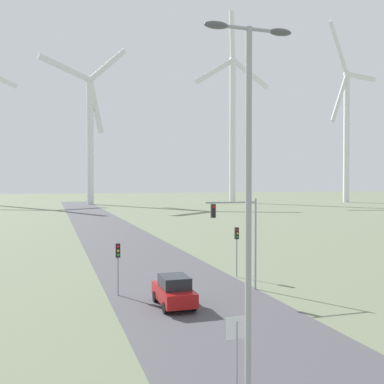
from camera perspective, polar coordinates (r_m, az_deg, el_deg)
name	(u,v)px	position (r m, az deg, el deg)	size (l,w,h in m)	color
road_surface	(123,241)	(56.33, -8.80, -6.22)	(10.00, 240.00, 0.01)	#47474C
streetlamp	(248,189)	(12.71, 7.18, 0.40)	(2.65, 0.32, 11.68)	#93999E
stop_sign_near	(237,338)	(16.73, 5.72, -17.97)	(0.81, 0.07, 2.56)	#93999E
traffic_light_post_near_left	(118,257)	(29.55, -9.39, -8.18)	(0.28, 0.34, 3.36)	#93999E
traffic_light_post_near_right	(237,241)	(34.83, 5.71, -6.17)	(0.28, 0.34, 3.83)	#93999E
traffic_light_mast_overhead	(239,226)	(30.39, 6.00, -4.36)	(3.68, 0.35, 6.21)	#93999E
car_approaching	(174,291)	(26.98, -2.31, -12.45)	(1.88, 4.12, 1.83)	maroon
wind_turbine_center	(90,127)	(153.59, -12.80, 8.00)	(29.11, 10.46, 53.67)	silver
wind_turbine_right	(233,117)	(164.34, 5.18, 9.45)	(30.98, 6.07, 68.81)	silver
wind_turbine_far_right	(347,123)	(175.35, 19.04, 8.25)	(29.64, 12.53, 64.22)	silver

